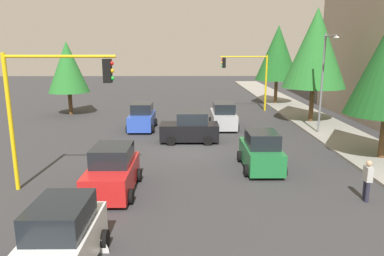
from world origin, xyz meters
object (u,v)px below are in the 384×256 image
Objects in this scene: tree_roadside_far at (278,53)px; car_green at (261,152)px; street_lamp_curbside at (325,73)px; car_red at (112,171)px; traffic_signal_far_left at (247,72)px; car_black at (190,128)px; traffic_signal_near_right at (51,95)px; car_white at (60,242)px; tree_roadside_mid at (316,48)px; car_silver at (223,116)px; pedestrian_crossing at (367,180)px; car_blue at (142,118)px; tree_opposite_side at (68,67)px.

tree_roadside_far reaches higher than car_green.
street_lamp_curbside is 1.81× the size of car_red.
traffic_signal_far_left is 13.58m from car_black.
car_white is (5.89, 2.19, -3.22)m from traffic_signal_near_right.
tree_roadside_mid is 2.20× the size of car_silver.
street_lamp_curbside is 16.31m from car_red.
pedestrian_crossing is at bearing 36.69° from car_black.
car_blue is (-17.64, -0.05, 0.00)m from car_white.
street_lamp_curbside is 20.35m from car_white.
street_lamp_curbside is 0.83× the size of tree_roadside_far.
tree_opposite_side is 3.92× the size of pedestrian_crossing.
tree_roadside_mid is 5.38× the size of pedestrian_crossing.
tree_roadside_mid is 2.36× the size of car_red.
tree_opposite_side reaches higher than pedestrian_crossing.
street_lamp_curbside reaches higher than car_green.
car_green is (17.45, -2.07, -2.93)m from traffic_signal_far_left.
street_lamp_curbside is 21.87m from tree_opposite_side.
street_lamp_curbside is 0.77× the size of tree_roadside_mid.
car_silver and car_green have the same top height.
traffic_signal_near_right is at bearing -34.36° from car_silver.
tree_roadside_mid is at bearing 169.67° from street_lamp_curbside.
tree_roadside_far is at bearing 164.56° from car_green.
tree_opposite_side is 1.71× the size of car_white.
tree_opposite_side is at bearing -100.78° from tree_roadside_mid.
car_black is (12.00, -5.63, -2.93)m from traffic_signal_far_left.
car_black is at bearing -30.64° from tree_roadside_far.
street_lamp_curbside reaches higher than car_blue.
traffic_signal_near_right is at bearing -74.64° from car_green.
traffic_signal_near_right reaches higher than car_silver.
traffic_signal_near_right is 1.52× the size of car_blue.
tree_roadside_far is at bearing 178.81° from street_lamp_curbside.
pedestrian_crossing is at bearing 38.89° from car_blue.
car_green is (9.64, 0.96, -0.00)m from car_silver.
traffic_signal_far_left is 1.39× the size of car_white.
traffic_signal_far_left is at bearing 173.22° from car_green.
car_blue is 16.86m from pedestrian_crossing.
car_white and car_green have the same top height.
car_red is at bearing 177.78° from car_white.
tree_roadside_mid is 12.72m from car_black.
car_black is 4.93m from car_silver.
traffic_signal_near_right is (20.00, -11.37, 0.28)m from traffic_signal_far_left.
car_white is (5.62, -0.22, -0.00)m from car_red.
traffic_signal_near_right is 18.76m from tree_opposite_side.
car_silver is at bearing -30.25° from tree_roadside_far.
pedestrian_crossing is (-4.51, 10.53, 0.01)m from car_white.
traffic_signal_near_right reaches higher than car_green.
tree_roadside_mid is at bearing 79.22° from tree_opposite_side.
tree_opposite_side is (-8.39, -20.20, 0.01)m from street_lamp_curbside.
tree_opposite_side reaches higher than traffic_signal_near_right.
traffic_signal_far_left is 0.81× the size of tree_opposite_side.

